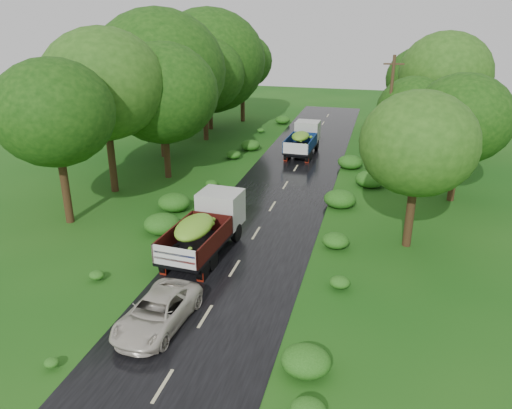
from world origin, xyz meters
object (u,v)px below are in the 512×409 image
(truck_far, at_px, (303,138))
(utility_pole, at_px, (389,112))
(car, at_px, (157,312))
(truck_near, at_px, (206,225))

(truck_far, distance_m, utility_pole, 7.53)
(car, height_order, utility_pole, utility_pole)
(car, relative_size, utility_pole, 0.53)
(utility_pole, bearing_deg, truck_near, -125.61)
(car, xyz_separation_m, utility_pole, (7.94, 22.70, 3.61))
(truck_far, bearing_deg, car, -90.95)
(truck_far, relative_size, car, 1.31)
(truck_near, bearing_deg, car, -83.04)
(car, bearing_deg, truck_far, 91.11)
(truck_near, height_order, car, truck_near)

